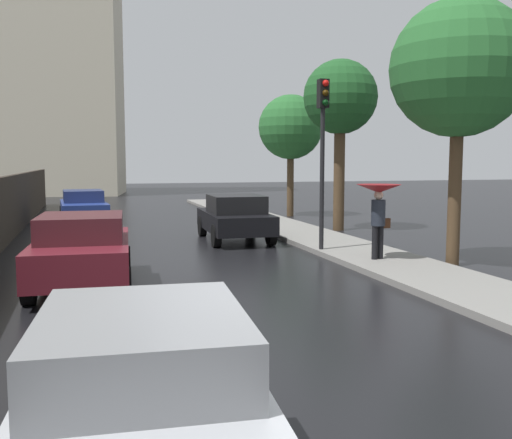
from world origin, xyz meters
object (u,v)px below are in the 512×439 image
car_black_far_ahead (235,217)px  traffic_light (323,133)px  street_tree_far (291,128)px  car_silver_near_kerb (144,417)px  pedestrian_with_umbrella_far (379,199)px  car_maroon_mid_road (82,250)px  car_blue_behind_camera (84,206)px  street_tree_near (340,99)px  street_tree_mid (459,69)px

car_black_far_ahead → traffic_light: traffic_light is taller
car_black_far_ahead → street_tree_far: bearing=60.2°
car_silver_near_kerb → pedestrian_with_umbrella_far: (6.40, 8.45, 0.85)m
car_maroon_mid_road → car_blue_behind_camera: size_ratio=0.98×
car_silver_near_kerb → car_black_far_ahead: bearing=-102.4°
pedestrian_with_umbrella_far → street_tree_near: 7.60m
car_black_far_ahead → traffic_light: (1.59, -3.24, 2.51)m
car_maroon_mid_road → car_black_far_ahead: size_ratio=1.00×
car_black_far_ahead → traffic_light: bearing=-61.8°
car_blue_behind_camera → street_tree_mid: 15.35m
car_silver_near_kerb → car_black_far_ahead: 14.10m
car_blue_behind_camera → pedestrian_with_umbrella_far: size_ratio=2.25×
car_black_far_ahead → pedestrian_with_umbrella_far: size_ratio=2.19×
street_tree_near → car_maroon_mid_road: bearing=-141.0°
car_silver_near_kerb → traffic_light: traffic_light is taller
street_tree_near → street_tree_far: bearing=88.5°
car_silver_near_kerb → pedestrian_with_umbrella_far: 10.63m
car_black_far_ahead → pedestrian_with_umbrella_far: (2.29, -5.04, 0.85)m
car_blue_behind_camera → car_black_far_ahead: bearing=122.5°
street_tree_far → car_maroon_mid_road: bearing=-125.3°
car_black_far_ahead → street_tree_near: street_tree_near is taller
car_silver_near_kerb → street_tree_far: street_tree_far is taller
car_silver_near_kerb → street_tree_near: bearing=-114.7°
car_maroon_mid_road → street_tree_near: 12.10m
traffic_light → pedestrian_with_umbrella_far: bearing=-68.7°
traffic_light → car_maroon_mid_road: bearing=-158.9°
traffic_light → street_tree_far: street_tree_far is taller
traffic_light → car_black_far_ahead: bearing=116.2°
car_blue_behind_camera → street_tree_mid: size_ratio=0.65×
pedestrian_with_umbrella_far → traffic_light: 2.55m
traffic_light → street_tree_near: (2.72, 4.83, 1.45)m
car_silver_near_kerb → car_black_far_ahead: (4.11, 13.49, 0.00)m
car_blue_behind_camera → traffic_light: bearing=119.5°
car_black_far_ahead → pedestrian_with_umbrella_far: bearing=-63.5°
street_tree_mid → street_tree_far: street_tree_mid is taller
car_silver_near_kerb → traffic_light: 12.00m
street_tree_mid → car_silver_near_kerb: bearing=-136.0°
pedestrian_with_umbrella_far → street_tree_near: (2.01, 6.63, 3.11)m
street_tree_near → car_blue_behind_camera: bearing=151.7°
car_blue_behind_camera → street_tree_near: bearing=148.4°
car_black_far_ahead → car_blue_behind_camera: bearing=128.0°
traffic_light → street_tree_far: size_ratio=0.82×
car_silver_near_kerb → street_tree_far: (8.56, 20.66, 3.27)m
street_tree_near → pedestrian_with_umbrella_far: bearing=-106.9°
car_maroon_mid_road → street_tree_mid: size_ratio=0.64×
car_silver_near_kerb → street_tree_far: size_ratio=0.73×
street_tree_far → street_tree_near: bearing=-91.5°
street_tree_mid → street_tree_far: bearing=87.7°
street_tree_near → street_tree_far: street_tree_near is taller
car_silver_near_kerb → car_maroon_mid_road: bearing=-82.1°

